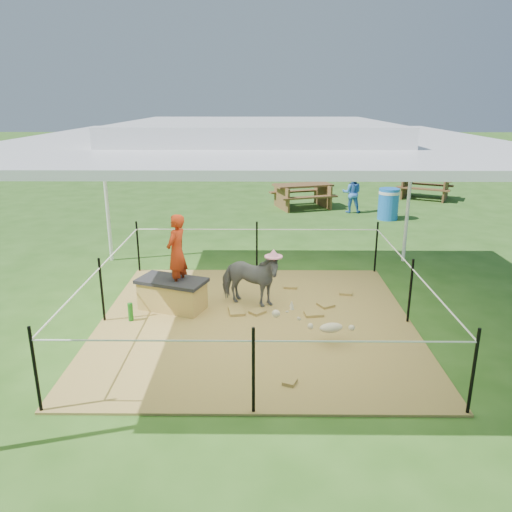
{
  "coord_description": "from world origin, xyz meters",
  "views": [
    {
      "loc": [
        0.07,
        -6.77,
        3.17
      ],
      "look_at": [
        0.0,
        0.6,
        0.85
      ],
      "focal_mm": 35.0,
      "sensor_mm": 36.0,
      "label": 1
    }
  ],
  "objects_px": {
    "straw_bale": "(172,295)",
    "distant_person": "(352,193)",
    "green_bottle": "(131,312)",
    "foal": "(331,326)",
    "trash_barrel": "(388,204)",
    "pony": "(249,279)",
    "picnic_table_far": "(425,188)",
    "woman": "(176,246)",
    "picnic_table_near": "(303,196)"
  },
  "relations": [
    {
      "from": "foal",
      "to": "picnic_table_near",
      "type": "relative_size",
      "value": 0.51
    },
    {
      "from": "foal",
      "to": "straw_bale",
      "type": "bearing_deg",
      "value": 140.06
    },
    {
      "from": "pony",
      "to": "picnic_table_near",
      "type": "height_order",
      "value": "pony"
    },
    {
      "from": "distant_person",
      "to": "picnic_table_far",
      "type": "bearing_deg",
      "value": -133.78
    },
    {
      "from": "trash_barrel",
      "to": "picnic_table_far",
      "type": "xyz_separation_m",
      "value": [
        1.97,
        3.04,
        -0.08
      ]
    },
    {
      "from": "foal",
      "to": "distant_person",
      "type": "xyz_separation_m",
      "value": [
        1.7,
        8.28,
        0.3
      ]
    },
    {
      "from": "straw_bale",
      "to": "green_bottle",
      "type": "relative_size",
      "value": 3.6
    },
    {
      "from": "foal",
      "to": "trash_barrel",
      "type": "xyz_separation_m",
      "value": [
        2.56,
        7.41,
        0.15
      ]
    },
    {
      "from": "straw_bale",
      "to": "woman",
      "type": "relative_size",
      "value": 0.83
    },
    {
      "from": "pony",
      "to": "distant_person",
      "type": "bearing_deg",
      "value": -1.24
    },
    {
      "from": "green_bottle",
      "to": "picnic_table_near",
      "type": "bearing_deg",
      "value": 68.8
    },
    {
      "from": "green_bottle",
      "to": "trash_barrel",
      "type": "xyz_separation_m",
      "value": [
        5.43,
        6.73,
        0.26
      ]
    },
    {
      "from": "pony",
      "to": "foal",
      "type": "height_order",
      "value": "pony"
    },
    {
      "from": "straw_bale",
      "to": "picnic_table_far",
      "type": "distance_m",
      "value": 11.56
    },
    {
      "from": "woman",
      "to": "trash_barrel",
      "type": "bearing_deg",
      "value": 163.14
    },
    {
      "from": "trash_barrel",
      "to": "picnic_table_near",
      "type": "height_order",
      "value": "trash_barrel"
    },
    {
      "from": "straw_bale",
      "to": "foal",
      "type": "bearing_deg",
      "value": -25.99
    },
    {
      "from": "straw_bale",
      "to": "green_bottle",
      "type": "distance_m",
      "value": 0.72
    },
    {
      "from": "picnic_table_near",
      "to": "picnic_table_far",
      "type": "xyz_separation_m",
      "value": [
        4.2,
        1.52,
        -0.01
      ]
    },
    {
      "from": "green_bottle",
      "to": "foal",
      "type": "bearing_deg",
      "value": -13.36
    },
    {
      "from": "pony",
      "to": "picnic_table_far",
      "type": "xyz_separation_m",
      "value": [
        5.65,
        9.17,
        -0.12
      ]
    },
    {
      "from": "straw_bale",
      "to": "green_bottle",
      "type": "bearing_deg",
      "value": -140.71
    },
    {
      "from": "picnic_table_far",
      "to": "distant_person",
      "type": "xyz_separation_m",
      "value": [
        -2.82,
        -2.17,
        0.23
      ]
    },
    {
      "from": "green_bottle",
      "to": "foal",
      "type": "xyz_separation_m",
      "value": [
        2.87,
        -0.68,
        0.11
      ]
    },
    {
      "from": "straw_bale",
      "to": "distant_person",
      "type": "bearing_deg",
      "value": 60.62
    },
    {
      "from": "green_bottle",
      "to": "distant_person",
      "type": "bearing_deg",
      "value": 58.95
    },
    {
      "from": "green_bottle",
      "to": "foal",
      "type": "height_order",
      "value": "foal"
    },
    {
      "from": "trash_barrel",
      "to": "picnic_table_far",
      "type": "height_order",
      "value": "trash_barrel"
    },
    {
      "from": "green_bottle",
      "to": "distant_person",
      "type": "relative_size",
      "value": 0.24
    },
    {
      "from": "pony",
      "to": "foal",
      "type": "distance_m",
      "value": 1.71
    },
    {
      "from": "green_bottle",
      "to": "foal",
      "type": "relative_size",
      "value": 0.3
    },
    {
      "from": "green_bottle",
      "to": "pony",
      "type": "distance_m",
      "value": 1.87
    },
    {
      "from": "woman",
      "to": "distant_person",
      "type": "distance_m",
      "value": 8.17
    },
    {
      "from": "straw_bale",
      "to": "pony",
      "type": "xyz_separation_m",
      "value": [
        1.2,
        0.15,
        0.22
      ]
    },
    {
      "from": "straw_bale",
      "to": "pony",
      "type": "distance_m",
      "value": 1.23
    },
    {
      "from": "straw_bale",
      "to": "distant_person",
      "type": "relative_size",
      "value": 0.85
    },
    {
      "from": "woman",
      "to": "foal",
      "type": "bearing_deg",
      "value": 83.42
    },
    {
      "from": "woman",
      "to": "picnic_table_far",
      "type": "xyz_separation_m",
      "value": [
        6.74,
        9.32,
        -0.7
      ]
    },
    {
      "from": "pony",
      "to": "picnic_table_near",
      "type": "xyz_separation_m",
      "value": [
        1.45,
        7.65,
        -0.11
      ]
    },
    {
      "from": "picnic_table_far",
      "to": "pony",
      "type": "bearing_deg",
      "value": -95.52
    },
    {
      "from": "picnic_table_near",
      "to": "pony",
      "type": "bearing_deg",
      "value": -118.55
    },
    {
      "from": "woman",
      "to": "foal",
      "type": "distance_m",
      "value": 2.61
    },
    {
      "from": "straw_bale",
      "to": "picnic_table_near",
      "type": "xyz_separation_m",
      "value": [
        2.65,
        7.8,
        0.11
      ]
    },
    {
      "from": "foal",
      "to": "trash_barrel",
      "type": "relative_size",
      "value": 1.05
    },
    {
      "from": "green_bottle",
      "to": "pony",
      "type": "xyz_separation_m",
      "value": [
        1.75,
        0.6,
        0.3
      ]
    },
    {
      "from": "picnic_table_far",
      "to": "distant_person",
      "type": "distance_m",
      "value": 3.57
    },
    {
      "from": "woman",
      "to": "pony",
      "type": "relative_size",
      "value": 1.13
    },
    {
      "from": "trash_barrel",
      "to": "picnic_table_near",
      "type": "distance_m",
      "value": 2.7
    },
    {
      "from": "green_bottle",
      "to": "distant_person",
      "type": "height_order",
      "value": "distant_person"
    },
    {
      "from": "straw_bale",
      "to": "green_bottle",
      "type": "xyz_separation_m",
      "value": [
        -0.55,
        -0.45,
        -0.08
      ]
    }
  ]
}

